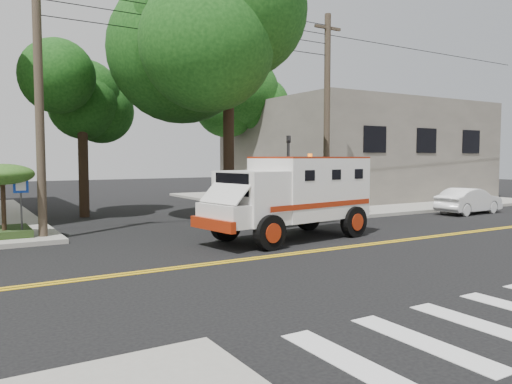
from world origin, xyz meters
TOP-DOWN VIEW (x-y plane):
  - ground at (0.00, 0.00)m, footprint 100.00×100.00m
  - sidewalk_ne at (13.50, 13.50)m, footprint 17.00×17.00m
  - building_right at (15.00, 14.00)m, footprint 14.00×12.00m
  - utility_pole_left at (-5.60, 6.00)m, footprint 0.28×0.28m
  - utility_pole_right at (6.30, 6.20)m, footprint 0.28×0.28m
  - tree_main at (1.94, 6.21)m, footprint 6.08×5.70m
  - tree_left at (-2.68, 11.79)m, footprint 4.48×4.20m
  - tree_right at (8.84, 15.77)m, footprint 4.80×4.50m
  - traffic_signal at (3.80, 5.60)m, footprint 0.15×0.18m
  - accessibility_sign at (-6.20, 6.17)m, footprint 0.45×0.10m
  - armored_truck at (1.60, 2.14)m, footprint 6.26×3.16m
  - parked_sedan at (13.13, 3.80)m, footprint 3.82×1.53m
  - pedestrian_a at (7.73, 5.50)m, footprint 0.83×0.75m
  - pedestrian_b at (8.49, 8.41)m, footprint 0.99×0.97m

SIDE VIEW (x-z plane):
  - ground at x=0.00m, z-range 0.00..0.00m
  - sidewalk_ne at x=13.50m, z-range 0.00..0.15m
  - parked_sedan at x=13.13m, z-range 0.00..1.24m
  - pedestrian_b at x=8.49m, z-range 0.15..1.76m
  - pedestrian_a at x=7.73m, z-range 0.15..2.06m
  - accessibility_sign at x=-6.20m, z-range 0.35..2.38m
  - armored_truck at x=1.60m, z-range 0.19..2.92m
  - traffic_signal at x=3.80m, z-range 0.43..4.03m
  - building_right at x=15.00m, z-range 0.15..6.15m
  - utility_pole_left at x=-5.60m, z-range 0.00..9.00m
  - utility_pole_right at x=6.30m, z-range 0.00..9.00m
  - tree_left at x=-2.68m, z-range 1.88..9.58m
  - tree_right at x=8.84m, z-range 1.99..10.19m
  - tree_main at x=1.94m, z-range 2.27..12.12m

